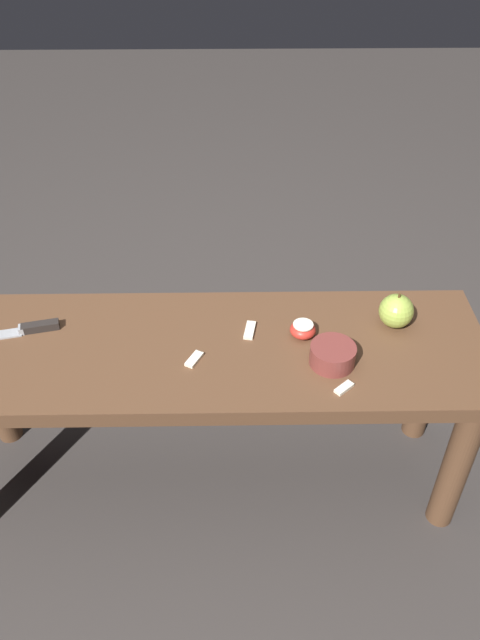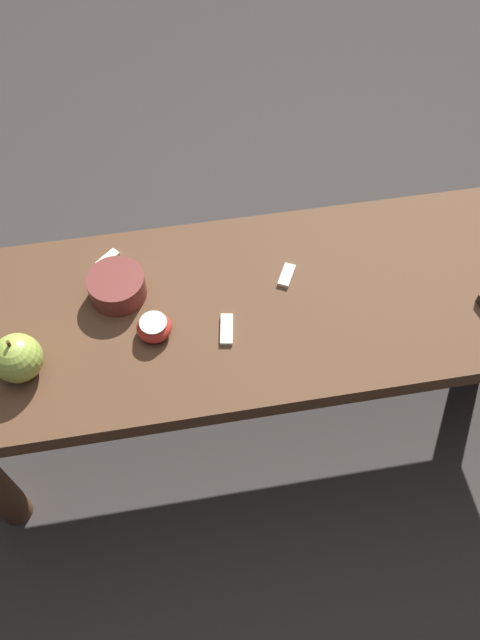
{
  "view_description": "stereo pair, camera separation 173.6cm",
  "coord_description": "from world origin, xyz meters",
  "px_view_note": "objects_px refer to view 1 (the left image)",
  "views": [
    {
      "loc": [
        0.06,
        -1.09,
        1.47
      ],
      "look_at": [
        0.08,
        0.06,
        0.52
      ],
      "focal_mm": 35.0,
      "sensor_mm": 36.0,
      "label": 1
    },
    {
      "loc": [
        0.18,
        0.64,
        1.43
      ],
      "look_at": [
        0.08,
        0.06,
        0.52
      ],
      "focal_mm": 35.0,
      "sensor_mm": 36.0,
      "label": 2
    }
  ],
  "objects_px": {
    "apple_whole": "(396,311)",
    "bowl": "(333,355)",
    "knife": "(24,330)",
    "apple_cut": "(303,330)",
    "wooden_bench": "(207,372)"
  },
  "relations": [
    {
      "from": "apple_whole",
      "to": "bowl",
      "type": "relative_size",
      "value": 0.91
    },
    {
      "from": "knife",
      "to": "apple_cut",
      "type": "bearing_deg",
      "value": 165.41
    },
    {
      "from": "apple_cut",
      "to": "bowl",
      "type": "relative_size",
      "value": 0.6
    },
    {
      "from": "wooden_bench",
      "to": "bowl",
      "type": "height_order",
      "value": "bowl"
    },
    {
      "from": "wooden_bench",
      "to": "apple_cut",
      "type": "xyz_separation_m",
      "value": [
        0.23,
        0.04,
        0.1
      ]
    },
    {
      "from": "apple_cut",
      "to": "bowl",
      "type": "bearing_deg",
      "value": -58.7
    },
    {
      "from": "knife",
      "to": "apple_whole",
      "type": "height_order",
      "value": "apple_whole"
    },
    {
      "from": "bowl",
      "to": "knife",
      "type": "bearing_deg",
      "value": 170.77
    },
    {
      "from": "wooden_bench",
      "to": "bowl",
      "type": "distance_m",
      "value": 0.32
    },
    {
      "from": "knife",
      "to": "apple_whole",
      "type": "relative_size",
      "value": 2.54
    },
    {
      "from": "wooden_bench",
      "to": "knife",
      "type": "bearing_deg",
      "value": 172.48
    },
    {
      "from": "apple_whole",
      "to": "apple_cut",
      "type": "bearing_deg",
      "value": -170.5
    },
    {
      "from": "knife",
      "to": "apple_cut",
      "type": "relative_size",
      "value": 3.86
    },
    {
      "from": "knife",
      "to": "apple_cut",
      "type": "height_order",
      "value": "apple_cut"
    },
    {
      "from": "apple_cut",
      "to": "bowl",
      "type": "xyz_separation_m",
      "value": [
        0.06,
        -0.1,
        0.01
      ]
    }
  ]
}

